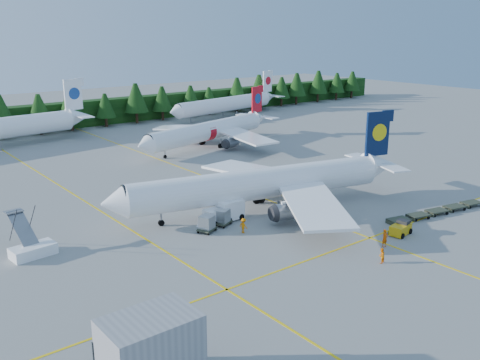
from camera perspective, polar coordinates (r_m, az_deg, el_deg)
ground at (r=61.57m, az=5.76°, el=-5.80°), size 320.00×320.00×0.00m
taxi_stripe_a at (r=70.08m, az=-14.24°, el=-3.49°), size 0.25×120.00×0.01m
taxi_stripe_b at (r=79.67m, az=-1.04°, el=-0.64°), size 0.25×120.00×0.01m
taxi_stripe_cross at (r=57.75m, az=9.90°, el=-7.48°), size 80.00×0.25×0.01m
treeline_hedge at (r=130.84m, az=-19.95°, el=6.30°), size 220.00×4.00×6.00m
terminal_building at (r=36.44m, az=-9.47°, el=-17.80°), size 6.00×4.00×5.20m
airliner_navy at (r=67.69m, az=1.45°, el=-0.56°), size 39.55×32.17×11.67m
airliner_red at (r=104.76m, az=-3.76°, el=5.13°), size 35.55×28.88×10.54m
airliner_far_right at (r=140.57m, az=-1.94°, el=8.04°), size 37.83×9.73×11.07m
airstairs at (r=59.69m, az=-21.35°, el=-6.70°), size 4.61×6.26×3.96m
service_truck at (r=64.94m, az=-1.73°, el=-3.40°), size 5.16×2.00×2.48m
baggage_tug at (r=63.72m, az=16.77°, el=-4.96°), size 3.00×1.95×1.49m
dolly_train at (r=71.98m, az=20.25°, el=-3.08°), size 15.95×4.14×0.15m
uld_pair at (r=62.70m, az=-2.71°, el=-4.24°), size 5.32×3.02×1.65m
crew_a at (r=59.67m, az=15.19°, el=-6.01°), size 0.76×0.53×1.97m
crew_b at (r=55.71m, az=14.85°, el=-7.81°), size 0.89×0.77×1.59m
crew_c at (r=61.43m, az=0.36°, el=-4.89°), size 0.60×0.80×1.76m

